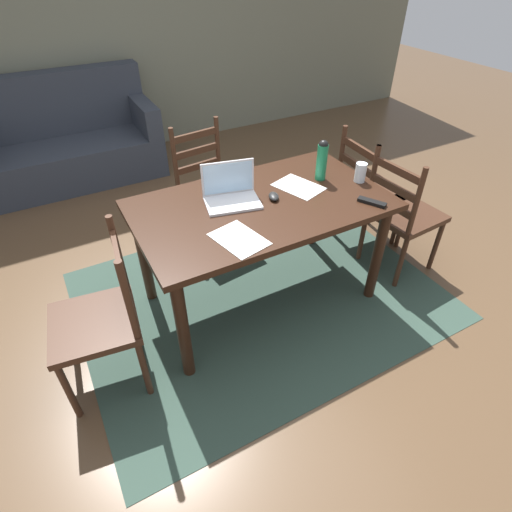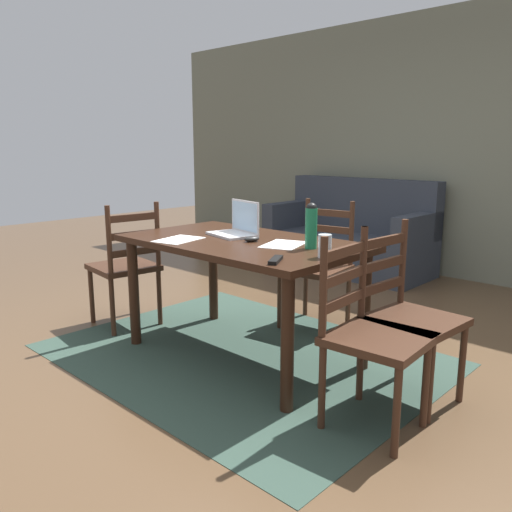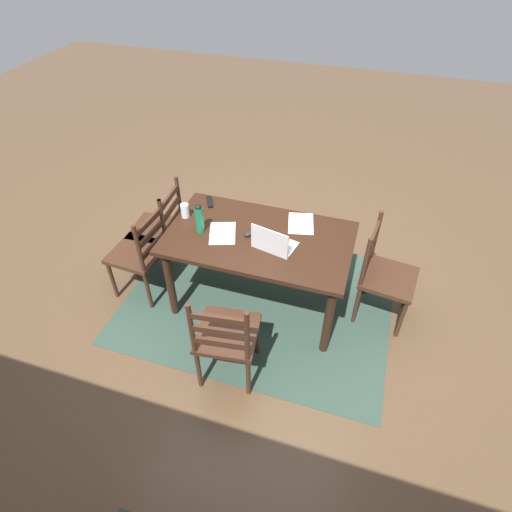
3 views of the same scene
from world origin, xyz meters
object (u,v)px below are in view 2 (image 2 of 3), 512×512
(chair_far_head, at_px, (318,266))
(computer_mouse, at_px, (251,239))
(chair_left_near, at_px, (126,266))
(chair_right_near, at_px, (371,335))
(dining_table, at_px, (242,256))
(couch, at_px, (350,238))
(tv_remote, at_px, (276,260))
(chair_right_far, at_px, (407,317))
(laptop, at_px, (238,226))
(water_bottle, at_px, (311,225))
(drinking_glass, at_px, (325,246))

(chair_far_head, xyz_separation_m, computer_mouse, (0.09, -0.82, 0.33))
(chair_left_near, bearing_deg, chair_right_near, 0.06)
(dining_table, distance_m, couch, 2.71)
(dining_table, xyz_separation_m, tv_remote, (0.57, -0.33, 0.11))
(chair_right_far, distance_m, couch, 3.04)
(chair_far_head, distance_m, laptop, 0.81)
(chair_right_near, height_order, tv_remote, chair_right_near)
(water_bottle, xyz_separation_m, computer_mouse, (-0.40, -0.08, -0.12))
(chair_right_far, xyz_separation_m, water_bottle, (-0.57, -0.10, 0.45))
(chair_right_near, relative_size, computer_mouse, 9.50)
(chair_left_near, distance_m, drinking_glass, 1.79)
(couch, relative_size, water_bottle, 6.81)
(dining_table, relative_size, chair_right_near, 1.61)
(chair_left_near, xyz_separation_m, drinking_glass, (1.74, 0.11, 0.37))
(chair_right_far, relative_size, chair_right_near, 1.00)
(water_bottle, bearing_deg, chair_left_near, -170.43)
(chair_right_near, xyz_separation_m, couch, (-1.90, 2.73, -0.11))
(chair_left_near, relative_size, chair_far_head, 1.00)
(chair_far_head, xyz_separation_m, water_bottle, (0.49, -0.74, 0.45))
(dining_table, height_order, laptop, laptop)
(chair_left_near, height_order, drinking_glass, chair_left_near)
(chair_far_head, height_order, tv_remote, chair_far_head)
(chair_far_head, bearing_deg, computer_mouse, -83.69)
(chair_right_far, relative_size, drinking_glass, 7.67)
(computer_mouse, bearing_deg, water_bottle, 32.46)
(laptop, xyz_separation_m, tv_remote, (0.72, -0.44, -0.05))
(chair_far_head, distance_m, water_bottle, 0.99)
(dining_table, bearing_deg, chair_right_near, -9.72)
(drinking_glass, bearing_deg, dining_table, 174.02)
(tv_remote, bearing_deg, couch, 87.32)
(couch, bearing_deg, dining_table, -71.61)
(chair_left_near, relative_size, computer_mouse, 9.50)
(couch, bearing_deg, tv_remote, -63.78)
(chair_right_near, relative_size, water_bottle, 3.59)
(chair_right_far, distance_m, drinking_glass, 0.58)
(laptop, distance_m, computer_mouse, 0.27)
(drinking_glass, bearing_deg, laptop, 167.71)
(chair_right_near, bearing_deg, chair_right_far, 90.00)
(chair_right_far, distance_m, chair_left_near, 2.14)
(dining_table, xyz_separation_m, chair_right_far, (1.05, 0.18, -0.21))
(drinking_glass, distance_m, computer_mouse, 0.61)
(couch, height_order, laptop, couch)
(laptop, height_order, drinking_glass, laptop)
(couch, xyz_separation_m, computer_mouse, (0.93, -2.56, 0.43))
(drinking_glass, relative_size, tv_remote, 0.73)
(water_bottle, relative_size, drinking_glass, 2.13)
(dining_table, height_order, tv_remote, tv_remote)
(dining_table, relative_size, water_bottle, 5.78)
(chair_right_far, distance_m, computer_mouse, 1.04)
(chair_right_near, height_order, drinking_glass, chair_right_near)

